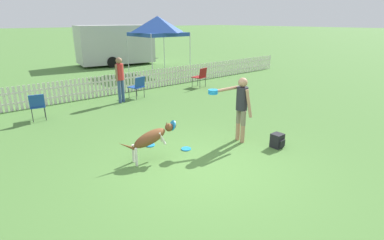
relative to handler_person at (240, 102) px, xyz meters
name	(u,v)px	position (x,y,z in m)	size (l,w,h in m)	color
ground_plane	(207,168)	(-1.59, -0.56, -1.03)	(240.00, 240.00, 0.00)	#4C7A38
handler_person	(240,102)	(0.00, 0.00, 0.00)	(0.90, 0.81, 1.63)	tan
leaping_dog	(151,138)	(-2.26, 0.49, -0.49)	(1.30, 0.47, 0.84)	brown
frisbee_near_handler	(150,145)	(-1.87, 1.20, -1.01)	(0.23, 0.23, 0.02)	#1E8CD8
frisbee_near_dog	(186,149)	(-1.33, 0.45, -1.01)	(0.23, 0.23, 0.02)	#1E8CD8
backpack_on_grass	(277,141)	(0.44, -0.87, -0.86)	(0.26, 0.29, 0.34)	black
picket_fence	(78,89)	(-1.59, 6.68, -0.61)	(24.22, 0.04, 0.83)	silver
folding_chair_blue_left	(138,85)	(0.31, 5.47, -0.52)	(0.60, 0.61, 0.85)	#333338
folding_chair_center	(201,76)	(3.51, 5.38, -0.49)	(0.61, 0.63, 0.89)	#333338
folding_chair_green_right	(37,105)	(-3.42, 5.02, -0.52)	(0.50, 0.52, 0.84)	#333338
canopy_tent_main	(158,26)	(4.23, 9.79, 1.57)	(2.58, 2.58, 3.13)	silver
spectator_standing	(120,76)	(-0.48, 5.33, -0.02)	(0.39, 0.27, 1.66)	#334C7A
equipment_trailer	(115,44)	(3.90, 14.52, 0.33)	(5.75, 3.05, 2.58)	#B7B7B7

